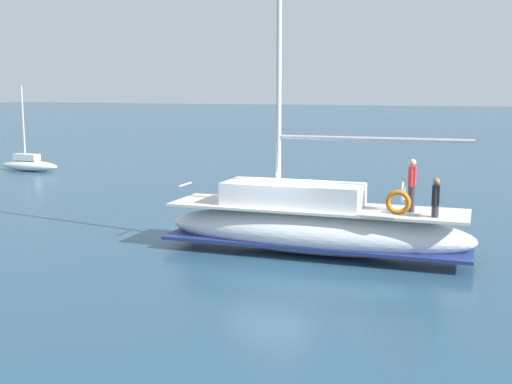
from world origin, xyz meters
The scene contains 4 objects.
ground_plane centered at (0.00, 0.00, 0.00)m, with size 400.00×400.00×0.00m, color #284C66.
main_sailboat centered at (0.16, -1.11, 0.90)m, with size 3.14×9.76×12.10m.
moored_catamaran centered at (12.58, 21.85, 0.46)m, with size 1.19×4.21×5.31m.
mooring_buoy centered at (8.04, 4.58, 0.19)m, with size 0.63×0.63×0.92m.
Camera 1 is at (-18.37, -7.31, 5.01)m, focal length 45.01 mm.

